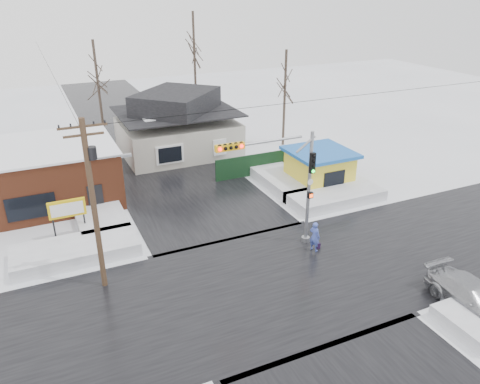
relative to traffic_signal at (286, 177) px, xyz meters
name	(u,v)px	position (x,y,z in m)	size (l,w,h in m)	color
ground	(271,283)	(-2.43, -2.97, -4.54)	(120.00, 120.00, 0.00)	white
road_ns	(271,283)	(-2.43, -2.97, -4.53)	(10.00, 120.00, 0.02)	black
road_ew	(271,283)	(-2.43, -2.97, -4.53)	(120.00, 10.00, 0.02)	black
snowbank_nw	(76,251)	(-11.43, 4.03, -4.14)	(7.00, 3.00, 0.80)	white
snowbank_ne	(335,196)	(6.57, 4.03, -4.14)	(7.00, 3.00, 0.80)	white
snowbank_nside_w	(97,209)	(-9.43, 9.03, -4.14)	(3.00, 8.00, 0.80)	white
snowbank_nside_e	(278,177)	(4.57, 9.03, -4.14)	(3.00, 8.00, 0.80)	white
traffic_signal	(286,177)	(0.00, 0.00, 0.00)	(6.05, 0.68, 7.00)	gray
utility_pole	(94,197)	(-10.36, 0.53, 0.57)	(3.15, 0.44, 9.00)	#382619
brick_building	(27,176)	(-13.43, 13.03, -2.46)	(12.20, 8.20, 4.12)	brown
marquee_sign	(67,210)	(-11.43, 6.53, -2.62)	(2.20, 0.21, 2.55)	black
house	(177,125)	(-0.43, 19.03, -1.92)	(10.40, 8.40, 5.76)	beige
kiosk	(319,168)	(7.07, 7.03, -3.08)	(4.60, 4.60, 2.88)	yellow
fence	(261,164)	(4.07, 11.03, -3.64)	(8.00, 0.12, 1.80)	black
tree_far_left	(95,63)	(-6.43, 23.03, 3.41)	(3.00, 3.00, 10.00)	#332821
tree_far_mid	(194,37)	(3.57, 25.03, 5.00)	(3.00, 3.00, 12.00)	#332821
tree_far_right	(286,70)	(9.57, 17.03, 2.62)	(3.00, 3.00, 9.00)	#332821
pedestrian	(315,237)	(1.45, -1.08, -3.61)	(0.68, 0.44, 1.85)	#4054B5
car	(474,298)	(5.35, -8.96, -3.81)	(2.04, 5.02, 1.46)	#9EA0A5
shopping_bag	(318,246)	(1.77, -1.04, -4.36)	(0.28, 0.12, 0.35)	black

